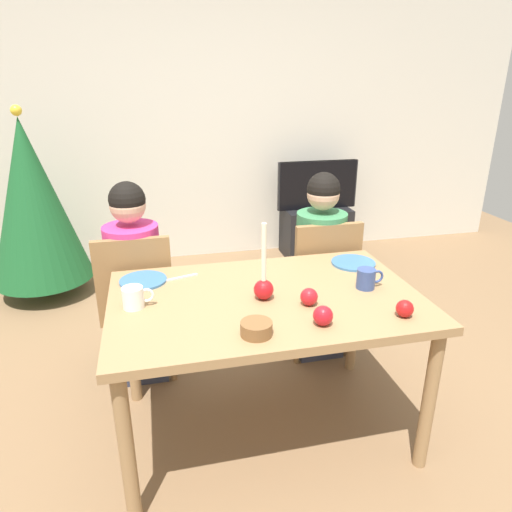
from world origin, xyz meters
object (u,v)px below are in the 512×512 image
(christmas_tree, at_px, (33,202))
(candle_centerpiece, at_px, (264,284))
(person_left_child, at_px, (136,287))
(tv, at_px, (318,185))
(tv_stand, at_px, (315,231))
(apple_by_left_plate, at_px, (309,297))
(chair_right, at_px, (321,280))
(plate_left, at_px, (143,280))
(person_right_child, at_px, (319,269))
(chair_left, at_px, (137,298))
(mug_right, at_px, (367,279))
(plate_right, at_px, (353,263))
(apple_near_candle, at_px, (323,316))
(bowl_walnuts, at_px, (256,329))
(apple_by_right_mug, at_px, (405,309))
(mug_left, at_px, (134,297))
(dining_table, at_px, (266,312))

(christmas_tree, height_order, candle_centerpiece, christmas_tree)
(person_left_child, relative_size, christmas_tree, 0.78)
(tv, bearing_deg, person_left_child, -135.58)
(tv_stand, distance_m, apple_by_left_plate, 2.66)
(chair_right, bearing_deg, christmas_tree, 144.35)
(tv, bearing_deg, christmas_tree, -171.90)
(tv, height_order, apple_by_left_plate, tv)
(plate_left, bearing_deg, person_right_child, 18.44)
(christmas_tree, distance_m, plate_left, 1.85)
(person_right_child, height_order, tv_stand, person_right_child)
(chair_left, height_order, person_left_child, person_left_child)
(tv_stand, bearing_deg, mug_right, -104.89)
(chair_right, distance_m, tv_stand, 1.81)
(chair_right, xyz_separation_m, tv_stand, (0.59, 1.69, -0.27))
(plate_right, bearing_deg, chair_right, 97.56)
(apple_near_candle, bearing_deg, person_right_child, 69.81)
(person_right_child, relative_size, bowl_walnuts, 9.40)
(bowl_walnuts, distance_m, apple_by_left_plate, 0.34)
(tv_stand, distance_m, bowl_walnuts, 2.94)
(tv, bearing_deg, bowl_walnuts, -114.93)
(plate_right, bearing_deg, apple_by_left_plate, -134.47)
(tv, xyz_separation_m, mug_right, (-0.62, -2.32, 0.09))
(apple_by_right_mug, bearing_deg, candle_centerpiece, 151.05)
(chair_right, height_order, tv_stand, chair_right)
(person_left_child, distance_m, tv, 2.38)
(tv, relative_size, christmas_tree, 0.53)
(mug_right, bearing_deg, apple_by_left_plate, -162.17)
(mug_left, relative_size, bowl_walnuts, 1.08)
(tv, height_order, candle_centerpiece, candle_centerpiece)
(tv, bearing_deg, plate_left, -129.22)
(dining_table, bearing_deg, candle_centerpiece, -127.64)
(person_left_child, height_order, apple_by_right_mug, person_left_child)
(mug_left, xyz_separation_m, apple_near_candle, (0.74, -0.32, -0.01))
(candle_centerpiece, distance_m, plate_right, 0.64)
(person_left_child, distance_m, bowl_walnuts, 1.09)
(dining_table, xyz_separation_m, bowl_walnuts, (-0.12, -0.32, 0.11))
(chair_left, height_order, candle_centerpiece, candle_centerpiece)
(plate_left, bearing_deg, bowl_walnuts, -55.11)
(candle_centerpiece, height_order, mug_left, candle_centerpiece)
(chair_left, height_order, apple_by_right_mug, chair_left)
(dining_table, xyz_separation_m, apple_by_right_mug, (0.51, -0.31, 0.12))
(chair_right, xyz_separation_m, mug_left, (-1.08, -0.58, 0.29))
(mug_right, xyz_separation_m, bowl_walnuts, (-0.60, -0.30, -0.02))
(mug_left, bearing_deg, plate_left, 82.26)
(dining_table, distance_m, apple_by_left_plate, 0.24)
(chair_left, relative_size, apple_near_candle, 11.08)
(plate_left, xyz_separation_m, apple_by_left_plate, (0.70, -0.41, 0.03))
(chair_left, distance_m, mug_right, 1.28)
(candle_centerpiece, bearing_deg, plate_left, 149.24)
(person_right_child, relative_size, mug_right, 8.86)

